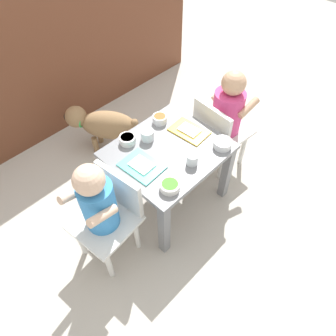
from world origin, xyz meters
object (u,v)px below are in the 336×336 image
at_px(water_cup_left, 192,160).
at_px(veggie_bowl_near, 160,119).
at_px(seated_child_right, 226,113).
at_px(food_tray_left, 142,166).
at_px(dining_table, 168,159).
at_px(veggie_bowl_far, 170,186).
at_px(water_cup_right, 147,135).
at_px(cereal_bowl_right_side, 223,144).
at_px(cereal_bowl_left_side, 127,139).
at_px(food_tray_right, 189,131).
at_px(dog, 103,124).
at_px(seated_child_left, 101,204).

xyz_separation_m(water_cup_left, veggie_bowl_near, (0.11, 0.33, -0.00)).
distance_m(seated_child_right, food_tray_left, 0.62).
bearing_deg(dining_table, veggie_bowl_far, -133.98).
bearing_deg(veggie_bowl_far, food_tray_left, 89.75).
distance_m(water_cup_right, veggie_bowl_near, 0.15).
xyz_separation_m(dining_table, water_cup_left, (0.01, -0.15, 0.10)).
bearing_deg(water_cup_left, cereal_bowl_right_side, -10.31).
bearing_deg(water_cup_left, food_tray_left, 139.09).
distance_m(veggie_bowl_far, cereal_bowl_left_side, 0.37).
bearing_deg(water_cup_right, cereal_bowl_left_side, 147.74).
distance_m(seated_child_right, food_tray_right, 0.27).
xyz_separation_m(dog, veggie_bowl_near, (0.11, -0.43, 0.23)).
relative_size(dog, food_tray_left, 2.08).
height_order(water_cup_left, cereal_bowl_right_side, water_cup_left).
xyz_separation_m(dining_table, food_tray_left, (-0.17, 0.01, 0.08)).
distance_m(dog, cereal_bowl_right_side, 0.84).
bearing_deg(cereal_bowl_right_side, food_tray_left, 152.68).
height_order(seated_child_right, dog, seated_child_right).
height_order(food_tray_right, water_cup_right, water_cup_right).
distance_m(food_tray_right, cereal_bowl_right_side, 0.20).
relative_size(food_tray_left, cereal_bowl_right_side, 2.24).
relative_size(dog, water_cup_left, 7.59).
bearing_deg(dog, veggie_bowl_near, -76.12).
relative_size(veggie_bowl_far, cereal_bowl_left_side, 1.09).
xyz_separation_m(water_cup_left, water_cup_right, (-0.03, 0.28, -0.00)).
bearing_deg(veggie_bowl_far, food_tray_right, 28.67).
bearing_deg(dog, water_cup_left, -90.00).
height_order(food_tray_right, veggie_bowl_far, veggie_bowl_far).
bearing_deg(veggie_bowl_far, veggie_bowl_near, 50.71).
relative_size(water_cup_right, cereal_bowl_right_side, 0.74).
relative_size(seated_child_left, cereal_bowl_right_side, 7.22).
bearing_deg(dining_table, cereal_bowl_right_side, -42.07).
relative_size(food_tray_right, water_cup_left, 3.66).
bearing_deg(cereal_bowl_left_side, cereal_bowl_right_side, -49.55).
height_order(food_tray_right, cereal_bowl_left_side, cereal_bowl_left_side).
bearing_deg(seated_child_left, veggie_bowl_far, -30.99).
height_order(food_tray_left, cereal_bowl_left_side, cereal_bowl_left_side).
bearing_deg(seated_child_right, cereal_bowl_right_side, -147.43).
distance_m(seated_child_left, food_tray_left, 0.27).
height_order(dining_table, water_cup_left, water_cup_left).
distance_m(cereal_bowl_right_side, cereal_bowl_left_side, 0.48).
bearing_deg(dining_table, water_cup_left, -85.19).
distance_m(food_tray_left, cereal_bowl_right_side, 0.42).
bearing_deg(seated_child_left, cereal_bowl_left_side, 31.11).
bearing_deg(water_cup_right, veggie_bowl_near, 19.39).
xyz_separation_m(seated_child_right, dog, (-0.43, 0.64, -0.20)).
height_order(water_cup_left, veggie_bowl_near, water_cup_left).
bearing_deg(dog, cereal_bowl_right_side, -76.28).
relative_size(seated_child_right, water_cup_right, 9.80).
relative_size(food_tray_right, veggie_bowl_near, 2.66).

